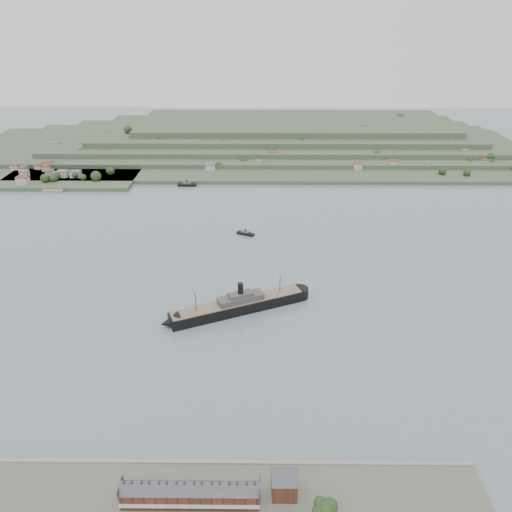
{
  "coord_description": "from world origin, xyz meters",
  "views": [
    {
      "loc": [
        17.37,
        -301.57,
        179.69
      ],
      "look_at": [
        14.12,
        30.0,
        12.05
      ],
      "focal_mm": 35.0,
      "sensor_mm": 36.0,
      "label": 1
    }
  ],
  "objects_px": {
    "fig_tree": "(325,510)",
    "steamship": "(234,306)",
    "gabled_building": "(285,483)",
    "tugboat": "(212,310)",
    "terrace_row": "(190,493)"
  },
  "relations": [
    {
      "from": "fig_tree",
      "to": "steamship",
      "type": "bearing_deg",
      "value": 105.59
    },
    {
      "from": "gabled_building",
      "to": "steamship",
      "type": "height_order",
      "value": "steamship"
    },
    {
      "from": "tugboat",
      "to": "fig_tree",
      "type": "height_order",
      "value": "fig_tree"
    },
    {
      "from": "terrace_row",
      "to": "steamship",
      "type": "relative_size",
      "value": 0.57
    },
    {
      "from": "tugboat",
      "to": "gabled_building",
      "type": "bearing_deg",
      "value": -73.08
    },
    {
      "from": "gabled_building",
      "to": "tugboat",
      "type": "relative_size",
      "value": 0.92
    },
    {
      "from": "terrace_row",
      "to": "gabled_building",
      "type": "xyz_separation_m",
      "value": [
        37.5,
        4.02,
        1.34
      ]
    },
    {
      "from": "steamship",
      "to": "tugboat",
      "type": "distance_m",
      "value": 14.84
    },
    {
      "from": "terrace_row",
      "to": "gabled_building",
      "type": "bearing_deg",
      "value": 6.12
    },
    {
      "from": "gabled_building",
      "to": "steamship",
      "type": "relative_size",
      "value": 0.15
    },
    {
      "from": "gabled_building",
      "to": "tugboat",
      "type": "bearing_deg",
      "value": 106.92
    },
    {
      "from": "fig_tree",
      "to": "gabled_building",
      "type": "bearing_deg",
      "value": 139.57
    },
    {
      "from": "tugboat",
      "to": "steamship",
      "type": "bearing_deg",
      "value": 1.0
    },
    {
      "from": "terrace_row",
      "to": "tugboat",
      "type": "relative_size",
      "value": 3.64
    },
    {
      "from": "steamship",
      "to": "gabled_building",
      "type": "bearing_deg",
      "value": -78.87
    }
  ]
}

